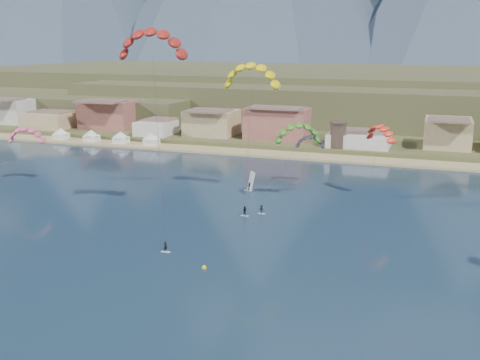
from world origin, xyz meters
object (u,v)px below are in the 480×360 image
object	(u,v)px
kitesurfer_red	(152,39)
watchtower	(338,135)
kitesurfer_yellow	(252,72)
kitesurfer_green	(298,130)
buoy	(204,268)
windsurfer	(250,185)

from	to	relation	value
kitesurfer_red	watchtower	bearing A→B (deg)	75.82
kitesurfer_yellow	kitesurfer_green	size ratio (longest dim) A/B	1.61
buoy	kitesurfer_green	bearing A→B (deg)	82.72
watchtower	kitesurfer_red	distance (m)	91.74
watchtower	windsurfer	size ratio (longest dim) A/B	1.79
kitesurfer_green	windsurfer	distance (m)	21.48
watchtower	windsurfer	world-z (taller)	watchtower
watchtower	kitesurfer_red	xyz separation A→B (m)	(-21.28, -84.23, 29.49)
watchtower	kitesurfer_green	size ratio (longest dim) A/B	0.43
kitesurfer_yellow	kitesurfer_green	world-z (taller)	kitesurfer_yellow
kitesurfer_red	buoy	distance (m)	43.23
watchtower	buoy	distance (m)	101.91
watchtower	kitesurfer_yellow	xyz separation A→B (m)	(-9.71, -60.60, 22.56)
watchtower	kitesurfer_green	distance (m)	61.68
kitesurfer_red	windsurfer	distance (m)	47.09
kitesurfer_yellow	windsurfer	size ratio (longest dim) A/B	6.79
watchtower	kitesurfer_yellow	bearing A→B (deg)	-99.11
kitesurfer_red	windsurfer	xyz separation A→B (m)	(8.96, 30.95, -34.34)
kitesurfer_green	buoy	bearing A→B (deg)	-97.28
kitesurfer_yellow	kitesurfer_green	bearing A→B (deg)	-1.15
watchtower	kitesurfer_green	world-z (taller)	kitesurfer_green
kitesurfer_red	kitesurfer_yellow	size ratio (longest dim) A/B	1.22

